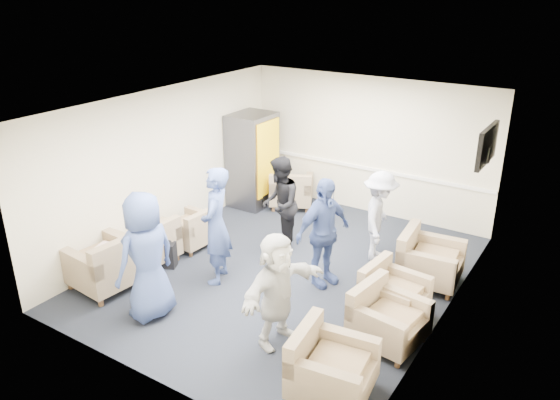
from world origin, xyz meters
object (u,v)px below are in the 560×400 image
Objects in this scene: person_back_left at (280,204)px; person_mid_right at (323,232)px; armchair_left_far at (192,230)px; armchair_corner at (291,191)px; armchair_right_midfar at (391,294)px; person_back_right at (379,217)px; person_front_left at (146,257)px; person_front_right at (277,290)px; person_mid_left at (216,226)px; armchair_right_near at (328,368)px; armchair_right_far at (427,261)px; vending_machine at (253,160)px; armchair_left_near at (107,266)px; armchair_right_midnear at (385,320)px; armchair_left_mid at (149,245)px.

person_mid_right is at bearing 33.64° from person_back_left.
armchair_corner is (0.53, 2.46, 0.03)m from armchair_left_far.
armchair_right_midfar is 0.56× the size of person_back_right.
armchair_corner is at bearing 171.21° from armchair_left_far.
person_front_left reaches higher than person_back_left.
person_front_right reaches higher than armchair_corner.
armchair_right_midfar is at bearing 78.62° from person_mid_left.
armchair_right_near is at bearing 177.89° from person_back_right.
armchair_left_far is 2.58m from person_mid_right.
person_mid_left is 1.20× the size of person_back_right.
vending_machine reaches higher than armchair_right_far.
person_back_left is at bearing 41.73° from person_front_right.
person_back_right is 1.27m from person_mid_right.
vending_machine reaches higher than armchair_right_near.
armchair_right_midnear is (4.03, 1.01, -0.05)m from armchair_left_near.
armchair_right_midfar is 0.45× the size of vending_machine.
armchair_left_near is 1.16× the size of armchair_left_mid.
armchair_left_far is 0.43× the size of person_front_left.
armchair_left_near reaches higher than armchair_right_midnear.
armchair_right_midfar is at bearing 118.58° from armchair_left_near.
person_back_left is (1.51, 1.63, 0.49)m from armchair_left_mid.
person_back_right is (-0.82, 3.31, 0.43)m from armchair_right_near.
vending_machine is 1.11× the size of person_mid_right.
person_back_right is at bearing 127.66° from armchair_corner.
armchair_right_midfar is 1.12m from armchair_right_far.
person_front_left is (0.93, -1.92, 0.61)m from armchair_left_far.
vending_machine reaches higher than person_back_left.
armchair_right_far is (0.13, 1.11, 0.04)m from armchair_right_midfar.
armchair_left_far is 2.22m from person_front_left.
person_back_right reaches higher than armchair_right_near.
vending_machine is (-3.95, 2.29, 0.64)m from armchair_right_midfar.
person_front_right is at bearing 150.37° from armchair_right_far.
armchair_left_near is at bearing -88.58° from vending_machine.
vending_machine is at bearing 62.50° from armchair_right_midnear.
armchair_right_midnear is at bearing 176.27° from armchair_right_far.
armchair_right_near is 3.68m from person_back_left.
vending_machine is at bearing -6.82° from armchair_corner.
person_mid_left is (-2.62, -0.56, 0.61)m from armchair_right_midfar.
person_mid_right is at bearing 65.81° from armchair_right_midnear.
vending_machine reaches higher than armchair_left_mid.
armchair_left_near is at bearing -91.04° from person_front_left.
person_mid_left is at bearing 56.09° from armchair_right_near.
armchair_left_near is 3.98m from vending_machine.
armchair_right_near is 0.50× the size of vending_machine.
armchair_right_far is 0.63× the size of person_front_right.
armchair_left_near reaches higher than armchair_right_far.
armchair_left_near is 1.20m from person_front_left.
armchair_right_midfar is (3.85, 1.65, -0.06)m from armchair_left_near.
vending_machine reaches higher than person_mid_right.
armchair_right_near is at bearing -179.78° from armchair_right_midnear.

